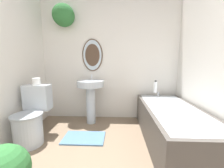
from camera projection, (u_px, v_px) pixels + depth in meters
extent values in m
cube|color=silver|center=(110.00, 57.00, 2.63)|extent=(2.67, 0.06, 2.40)
ellipsoid|color=#4C3828|center=(92.00, 55.00, 2.60)|extent=(0.39, 0.02, 0.60)
ellipsoid|color=silver|center=(92.00, 55.00, 2.59)|extent=(0.35, 0.01, 0.56)
cylinder|color=#9E6042|center=(63.00, 10.00, 2.40)|extent=(0.17, 0.17, 0.10)
sphere|color=#2D6B33|center=(64.00, 15.00, 2.41)|extent=(0.39, 0.39, 0.39)
cylinder|color=silver|center=(28.00, 131.00, 1.81)|extent=(0.35, 0.35, 0.40)
cylinder|color=#A0A9B1|center=(27.00, 115.00, 1.78)|extent=(0.38, 0.38, 0.02)
cube|color=silver|center=(38.00, 97.00, 2.02)|extent=(0.36, 0.18, 0.37)
cylinder|color=silver|center=(91.00, 105.00, 2.47)|extent=(0.16, 0.16, 0.67)
cylinder|color=silver|center=(90.00, 84.00, 2.41)|extent=(0.47, 0.47, 0.11)
cylinder|color=silver|center=(92.00, 77.00, 2.53)|extent=(0.02, 0.02, 0.10)
cube|color=#4C4742|center=(172.00, 125.00, 1.87)|extent=(0.72, 1.59, 0.48)
cube|color=silver|center=(173.00, 110.00, 1.84)|extent=(0.62, 1.49, 0.04)
cylinder|color=silver|center=(158.00, 94.00, 2.52)|extent=(0.04, 0.04, 0.08)
cylinder|color=white|center=(155.00, 87.00, 2.44)|extent=(0.06, 0.06, 0.19)
cylinder|color=black|center=(156.00, 81.00, 2.43)|extent=(0.03, 0.03, 0.02)
cube|color=#4C7093|center=(84.00, 138.00, 1.98)|extent=(0.59, 0.36, 0.02)
cylinder|color=white|center=(36.00, 81.00, 1.98)|extent=(0.11, 0.11, 0.10)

